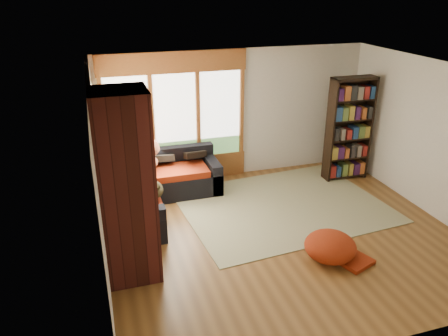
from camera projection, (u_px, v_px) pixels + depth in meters
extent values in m
plane|color=brown|center=(281.00, 233.00, 7.10)|extent=(5.50, 5.50, 0.00)
plane|color=white|center=(291.00, 72.00, 6.08)|extent=(5.50, 5.50, 0.00)
cube|color=silver|center=(234.00, 114.00, 8.79)|extent=(5.50, 0.04, 2.60)
cube|color=silver|center=(389.00, 248.00, 4.39)|extent=(5.50, 0.04, 2.60)
cube|color=silver|center=(98.00, 181.00, 5.85)|extent=(0.04, 5.00, 2.60)
cube|color=silver|center=(436.00, 141.00, 7.33)|extent=(0.04, 5.00, 2.60)
cube|color=brown|center=(176.00, 117.00, 8.42)|extent=(2.82, 0.10, 1.90)
cube|color=white|center=(176.00, 117.00, 8.42)|extent=(2.54, 0.09, 1.62)
cube|color=brown|center=(97.00, 148.00, 6.89)|extent=(0.10, 2.62, 1.90)
cube|color=white|center=(97.00, 148.00, 6.89)|extent=(0.09, 2.36, 1.62)
cube|color=#79895A|center=(94.00, 109.00, 7.47)|extent=(0.03, 0.72, 0.90)
cube|color=#471914|center=(127.00, 189.00, 5.63)|extent=(0.70, 0.70, 2.60)
cube|color=black|center=(159.00, 183.00, 8.38)|extent=(2.20, 0.90, 0.42)
cube|color=black|center=(155.00, 157.00, 8.53)|extent=(2.20, 0.20, 0.38)
cube|color=black|center=(209.00, 172.00, 8.61)|extent=(0.20, 0.90, 0.60)
cube|color=#9B3318|center=(154.00, 173.00, 8.14)|extent=(1.90, 0.66, 0.12)
cube|color=black|center=(128.00, 202.00, 7.63)|extent=(0.90, 2.20, 0.42)
cube|color=black|center=(105.00, 184.00, 7.38)|extent=(0.20, 2.20, 0.38)
cube|color=black|center=(134.00, 226.00, 6.71)|extent=(0.90, 0.20, 0.60)
cube|color=#9B3318|center=(136.00, 196.00, 7.25)|extent=(0.66, 1.20, 0.12)
cube|color=#9B3318|center=(130.00, 174.00, 8.08)|extent=(0.66, 0.66, 0.12)
cube|color=beige|center=(283.00, 206.00, 7.95)|extent=(3.77, 3.01, 0.01)
cube|color=black|center=(368.00, 127.00, 8.83)|extent=(0.04, 0.30, 2.10)
cube|color=black|center=(330.00, 131.00, 8.60)|extent=(0.04, 0.30, 2.10)
cube|color=black|center=(345.00, 127.00, 8.84)|extent=(0.90, 0.02, 2.10)
cube|color=black|center=(344.00, 174.00, 9.10)|extent=(0.82, 0.28, 0.03)
cube|color=black|center=(346.00, 157.00, 8.94)|extent=(0.82, 0.28, 0.03)
cube|color=black|center=(348.00, 138.00, 8.79)|extent=(0.82, 0.28, 0.03)
cube|color=black|center=(350.00, 119.00, 8.63)|extent=(0.82, 0.28, 0.03)
cube|color=black|center=(352.00, 99.00, 8.47)|extent=(0.82, 0.28, 0.03)
cube|color=black|center=(355.00, 79.00, 8.32)|extent=(0.82, 0.28, 0.03)
cube|color=#726659|center=(349.00, 130.00, 8.69)|extent=(0.78, 0.22, 1.94)
ellipsoid|color=#9B3318|center=(330.00, 246.00, 6.36)|extent=(0.91, 0.91, 0.41)
ellipsoid|color=brown|center=(138.00, 162.00, 7.89)|extent=(1.03, 0.95, 0.29)
sphere|color=brown|center=(150.00, 150.00, 8.06)|extent=(0.49, 0.49, 0.35)
cone|color=brown|center=(147.00, 144.00, 7.96)|extent=(0.18, 0.18, 0.15)
ellipsoid|color=black|center=(147.00, 185.00, 7.08)|extent=(0.65, 0.83, 0.25)
sphere|color=black|center=(140.00, 173.00, 7.25)|extent=(0.37, 0.37, 0.30)
cone|color=black|center=(141.00, 167.00, 7.16)|extent=(0.13, 0.13, 0.13)
cube|color=black|center=(192.00, 149.00, 8.54)|extent=(0.45, 0.12, 0.45)
cube|color=black|center=(161.00, 152.00, 8.38)|extent=(0.45, 0.12, 0.45)
cube|color=black|center=(113.00, 167.00, 7.72)|extent=(0.45, 0.12, 0.45)
cube|color=black|center=(118.00, 193.00, 6.75)|extent=(0.45, 0.12, 0.45)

